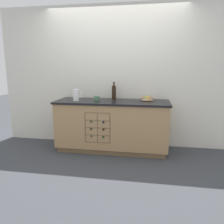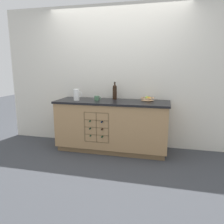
% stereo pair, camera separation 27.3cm
% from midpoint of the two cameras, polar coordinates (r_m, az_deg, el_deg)
% --- Properties ---
extents(ground_plane, '(14.00, 14.00, 0.00)m').
position_cam_midpoint_polar(ground_plane, '(3.99, -1.99, -9.79)').
color(ground_plane, '#383A3F').
extents(back_wall, '(4.40, 0.06, 2.55)m').
position_cam_midpoint_polar(back_wall, '(4.08, -1.06, 9.11)').
color(back_wall, silver).
rests_on(back_wall, ground_plane).
extents(kitchen_island, '(1.95, 0.68, 0.89)m').
position_cam_midpoint_polar(kitchen_island, '(3.84, -2.09, -3.55)').
color(kitchen_island, brown).
rests_on(kitchen_island, ground_plane).
extents(fruit_bowl, '(0.24, 0.24, 0.08)m').
position_cam_midpoint_polar(fruit_bowl, '(3.82, 7.13, 3.55)').
color(fruit_bowl, tan).
rests_on(fruit_bowl, kitchen_island).
extents(white_pitcher, '(0.16, 0.11, 0.20)m').
position_cam_midpoint_polar(white_pitcher, '(3.84, -11.43, 4.41)').
color(white_pitcher, white).
rests_on(white_pitcher, kitchen_island).
extents(ceramic_mug, '(0.12, 0.08, 0.08)m').
position_cam_midpoint_polar(ceramic_mug, '(3.83, -6.13, 3.59)').
color(ceramic_mug, '#4C7A56').
rests_on(ceramic_mug, kitchen_island).
extents(standing_wine_bottle, '(0.08, 0.08, 0.31)m').
position_cam_midpoint_polar(standing_wine_bottle, '(3.94, -1.51, 5.37)').
color(standing_wine_bottle, black).
rests_on(standing_wine_bottle, kitchen_island).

